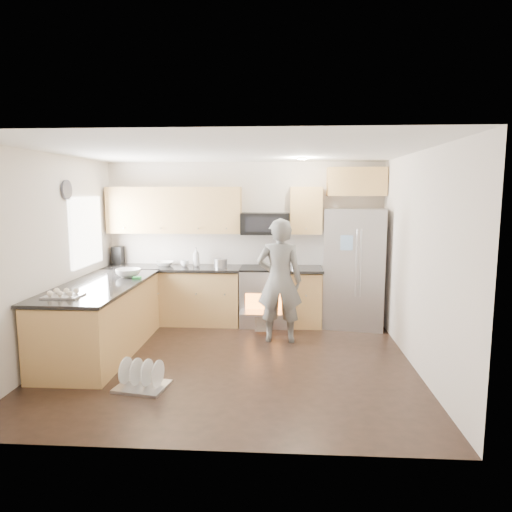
# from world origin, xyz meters

# --- Properties ---
(ground) EXTENTS (4.50, 4.50, 0.00)m
(ground) POSITION_xyz_m (0.00, 0.00, 0.00)
(ground) COLOR black
(ground) RESTS_ON ground
(room_shell) EXTENTS (4.54, 4.04, 2.62)m
(room_shell) POSITION_xyz_m (-0.04, 0.02, 1.67)
(room_shell) COLOR beige
(room_shell) RESTS_ON ground
(back_cabinet_run) EXTENTS (4.45, 0.64, 2.50)m
(back_cabinet_run) POSITION_xyz_m (-0.58, 1.75, 0.96)
(back_cabinet_run) COLOR tan
(back_cabinet_run) RESTS_ON ground
(peninsula) EXTENTS (0.96, 2.36, 1.03)m
(peninsula) POSITION_xyz_m (-1.75, 0.25, 0.46)
(peninsula) COLOR tan
(peninsula) RESTS_ON ground
(stove_range) EXTENTS (0.76, 0.97, 1.79)m
(stove_range) POSITION_xyz_m (0.35, 1.69, 0.68)
(stove_range) COLOR #B7B7BC
(stove_range) RESTS_ON ground
(refrigerator) EXTENTS (1.02, 0.86, 1.87)m
(refrigerator) POSITION_xyz_m (1.77, 1.70, 0.93)
(refrigerator) COLOR #B7B7BC
(refrigerator) RESTS_ON ground
(person) EXTENTS (0.65, 0.43, 1.76)m
(person) POSITION_xyz_m (0.60, 0.85, 0.88)
(person) COLOR slate
(person) RESTS_ON ground
(dish_rack) EXTENTS (0.60, 0.51, 0.33)m
(dish_rack) POSITION_xyz_m (-0.87, -0.83, 0.09)
(dish_rack) COLOR #B7B7BC
(dish_rack) RESTS_ON ground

